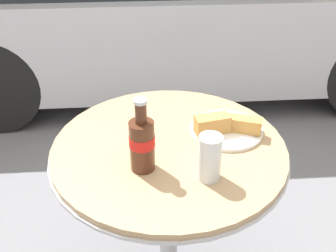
{
  "coord_description": "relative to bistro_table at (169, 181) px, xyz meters",
  "views": [
    {
      "loc": [
        -0.08,
        -1.06,
        1.51
      ],
      "look_at": [
        0.0,
        0.04,
        0.8
      ],
      "focal_mm": 45.0,
      "sensor_mm": 36.0,
      "label": 1
    }
  ],
  "objects": [
    {
      "name": "bistro_table",
      "position": [
        0.0,
        0.0,
        0.0
      ],
      "size": [
        0.74,
        0.74,
        0.75
      ],
      "color": "#B7B7BC",
      "rests_on": "ground_plane"
    },
    {
      "name": "drinking_glass",
      "position": [
        0.1,
        -0.16,
        0.21
      ],
      "size": [
        0.06,
        0.06,
        0.14
      ],
      "color": "black",
      "rests_on": "bistro_table"
    },
    {
      "name": "cola_bottle_left",
      "position": [
        -0.08,
        -0.1,
        0.23
      ],
      "size": [
        0.07,
        0.07,
        0.22
      ],
      "color": "#4C2819",
      "rests_on": "bistro_table"
    },
    {
      "name": "lunch_plate_near",
      "position": [
        0.19,
        0.06,
        0.16
      ],
      "size": [
        0.24,
        0.24,
        0.07
      ],
      "color": "white",
      "rests_on": "bistro_table"
    }
  ]
}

